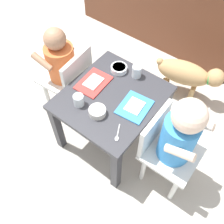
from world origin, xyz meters
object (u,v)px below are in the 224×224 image
food_tray_left (93,83)px  water_cup_right (137,72)px  seated_child_right (177,136)px  veggie_bowl_near (119,68)px  food_tray_right (135,107)px  dining_table (112,105)px  dog (188,74)px  water_cup_left (79,101)px  spoon_by_left_tray (118,134)px  veggie_bowl_far (97,111)px  seated_child_left (62,63)px

food_tray_left → water_cup_right: 0.26m
seated_child_right → food_tray_left: size_ratio=3.46×
veggie_bowl_near → food_tray_left: bearing=-107.6°
food_tray_right → water_cup_right: (-0.13, 0.20, 0.03)m
food_tray_left → veggie_bowl_near: (0.05, 0.17, 0.01)m
seated_child_right → dining_table: bearing=176.7°
veggie_bowl_near → dining_table: bearing=-64.0°
dog → water_cup_left: 0.87m
veggie_bowl_near → water_cup_left: bearing=-92.8°
food_tray_right → spoon_by_left_tray: size_ratio=2.08×
dining_table → food_tray_right: bearing=4.6°
dining_table → veggie_bowl_far: veggie_bowl_far is taller
food_tray_right → veggie_bowl_far: (-0.13, -0.15, 0.01)m
food_tray_left → water_cup_right: size_ratio=2.80×
dog → seated_child_left: bearing=-135.5°
seated_child_right → veggie_bowl_near: bearing=157.8°
seated_child_right → veggie_bowl_far: bearing=-163.8°
seated_child_left → spoon_by_left_tray: bearing=-19.6°
seated_child_left → water_cup_left: bearing=-30.6°
veggie_bowl_far → food_tray_left: bearing=135.7°
veggie_bowl_far → veggie_bowl_near: bearing=107.5°
seated_child_left → food_tray_left: seated_child_left is taller
dining_table → seated_child_left: seated_child_left is taller
spoon_by_left_tray → food_tray_left: bearing=149.0°
dining_table → food_tray_left: bearing=175.4°
dining_table → seated_child_left: bearing=175.9°
dining_table → food_tray_left: food_tray_left is taller
dining_table → veggie_bowl_near: 0.22m
dining_table → water_cup_right: 0.24m
food_tray_left → water_cup_right: water_cup_right is taller
seated_child_right → veggie_bowl_near: 0.55m
dining_table → veggie_bowl_far: size_ratio=6.27×
water_cup_right → veggie_bowl_far: water_cup_right is taller
dining_table → spoon_by_left_tray: size_ratio=6.01×
dog → spoon_by_left_tray: bearing=-91.3°
veggie_bowl_near → seated_child_right: bearing=-22.2°
food_tray_left → veggie_bowl_near: bearing=72.4°
seated_child_right → water_cup_right: size_ratio=9.69×
seated_child_left → dog: (0.61, 0.60, -0.20)m
food_tray_left → veggie_bowl_far: (0.16, -0.15, 0.01)m
water_cup_right → veggie_bowl_far: 0.35m
seated_child_right → veggie_bowl_near: size_ratio=7.32×
seated_child_left → dog: bearing=44.5°
food_tray_right → water_cup_right: 0.24m
dining_table → spoon_by_left_tray: spoon_by_left_tray is taller
seated_child_left → veggie_bowl_far: bearing=-21.8°
water_cup_right → spoon_by_left_tray: 0.42m
seated_child_left → food_tray_left: (0.27, -0.02, 0.02)m
seated_child_right → water_cup_right: 0.46m
water_cup_left → spoon_by_left_tray: water_cup_left is taller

